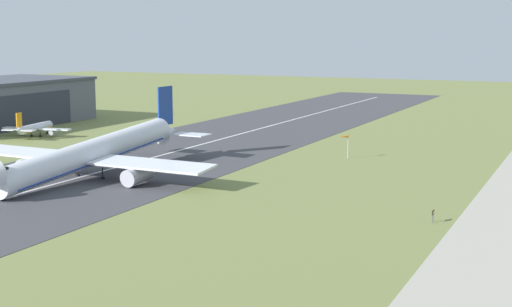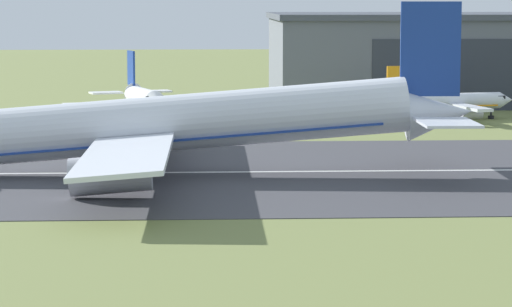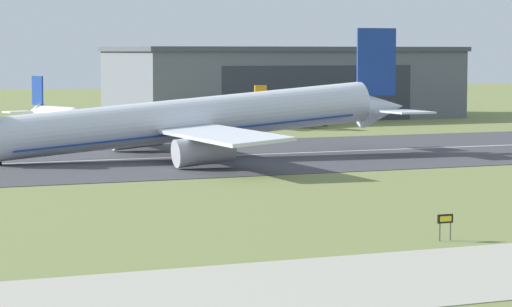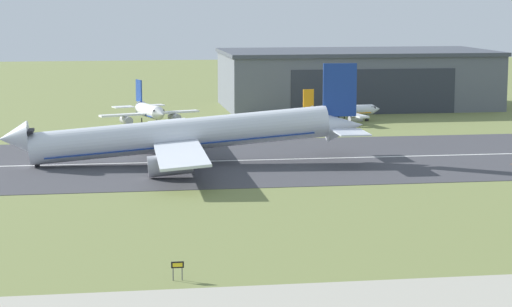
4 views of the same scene
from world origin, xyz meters
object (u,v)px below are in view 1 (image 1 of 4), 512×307
Objects in this scene: runway_sign at (433,214)px; airplane_parked_west at (35,128)px; windsock_pole at (344,138)px; airplane_landing at (92,154)px.

airplane_parked_west is at bearing 69.29° from runway_sign.
windsock_pole is (2.79, -88.45, 2.38)m from airplane_parked_west.
airplane_parked_west is at bearing 91.81° from windsock_pole.
airplane_landing is 63.65m from airplane_parked_west.
airplane_parked_west is at bearing 52.48° from airplane_landing.
airplane_landing is at bearing 137.55° from windsock_pole.
airplane_parked_west is (38.75, 50.45, -2.19)m from airplane_landing.
runway_sign is (-6.07, -68.08, -3.30)m from airplane_landing.
airplane_landing is at bearing -127.52° from airplane_parked_west.
runway_sign is at bearing -95.09° from airplane_landing.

